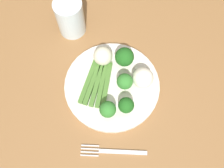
{
  "coord_description": "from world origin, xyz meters",
  "views": [
    {
      "loc": [
        -0.26,
        -0.1,
        1.41
      ],
      "look_at": [
        -0.01,
        -0.02,
        0.76
      ],
      "focal_mm": 41.46,
      "sensor_mm": 36.0,
      "label": 1
    }
  ],
  "objects": [
    {
      "name": "fork",
      "position": [
        -0.18,
        -0.08,
        0.75
      ],
      "size": [
        0.06,
        0.16,
        0.0
      ],
      "rotation": [
        0.0,
        0.0,
        1.85
      ],
      "color": "silver",
      "rests_on": "dining_table"
    },
    {
      "name": "cauliflower_left",
      "position": [
        0.02,
        -0.09,
        0.79
      ],
      "size": [
        0.06,
        0.06,
        0.06
      ],
      "primitive_type": "sphere",
      "color": "white",
      "rests_on": "plate"
    },
    {
      "name": "water_glass",
      "position": [
        0.13,
        0.15,
        0.8
      ],
      "size": [
        0.08,
        0.08,
        0.11
      ],
      "primitive_type": "cylinder",
      "color": "silver",
      "rests_on": "dining_table"
    },
    {
      "name": "broccoli_outer_edge",
      "position": [
        0.06,
        -0.03,
        0.8
      ],
      "size": [
        0.05,
        0.05,
        0.06
      ],
      "color": "#4C7F2B",
      "rests_on": "plate"
    },
    {
      "name": "broccoli_front",
      "position": [
        -0.07,
        -0.07,
        0.79
      ],
      "size": [
        0.04,
        0.04,
        0.05
      ],
      "color": "#4C7F2B",
      "rests_on": "plate"
    },
    {
      "name": "cauliflower_near_fork",
      "position": [
        0.05,
        0.03,
        0.79
      ],
      "size": [
        0.05,
        0.05,
        0.05
      ],
      "primitive_type": "sphere",
      "color": "beige",
      "rests_on": "plate"
    },
    {
      "name": "broccoli_back_right",
      "position": [
        -0.01,
        -0.05,
        0.79
      ],
      "size": [
        0.04,
        0.04,
        0.05
      ],
      "color": "#609E3D",
      "rests_on": "plate"
    },
    {
      "name": "dining_table",
      "position": [
        0.0,
        0.0,
        0.64
      ],
      "size": [
        1.18,
        1.01,
        0.74
      ],
      "color": "olive",
      "rests_on": "ground_plane"
    },
    {
      "name": "asparagus_bundle",
      "position": [
        -0.03,
        0.02,
        0.77
      ],
      "size": [
        0.14,
        0.07,
        0.01
      ],
      "rotation": [
        0.0,
        0.0,
        3.23
      ],
      "color": "#47752D",
      "rests_on": "plate"
    },
    {
      "name": "ground_plane",
      "position": [
        0.0,
        0.0,
        -0.01
      ],
      "size": [
        6.0,
        6.0,
        0.02
      ],
      "primitive_type": "cube",
      "color": "tan"
    },
    {
      "name": "broccoli_right",
      "position": [
        -0.09,
        -0.03,
        0.79
      ],
      "size": [
        0.04,
        0.04,
        0.05
      ],
      "color": "#609E3D",
      "rests_on": "plate"
    },
    {
      "name": "plate",
      "position": [
        -0.01,
        -0.02,
        0.75
      ],
      "size": [
        0.26,
        0.26,
        0.01
      ],
      "primitive_type": "cylinder",
      "color": "silver",
      "rests_on": "dining_table"
    }
  ]
}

